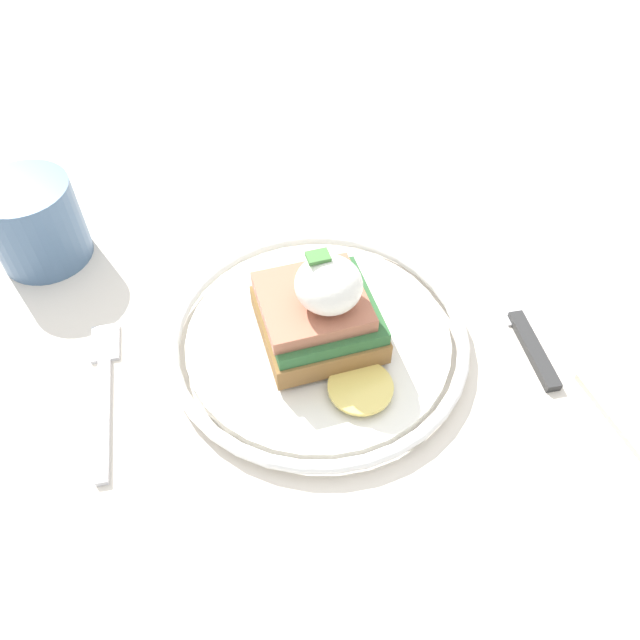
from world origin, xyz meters
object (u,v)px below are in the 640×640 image
(knife, at_px, (514,315))
(cup, at_px, (34,222))
(sandwich, at_px, (322,314))
(fork, at_px, (104,388))
(plate, at_px, (320,342))

(knife, bearing_deg, cup, 152.96)
(sandwich, xyz_separation_m, knife, (0.16, -0.01, -0.04))
(cup, bearing_deg, fork, -77.08)
(plate, bearing_deg, knife, -4.96)
(plate, height_order, cup, cup)
(sandwich, height_order, cup, sandwich)
(plate, bearing_deg, fork, 177.09)
(fork, relative_size, knife, 0.77)
(plate, xyz_separation_m, knife, (0.17, -0.01, -0.01))
(sandwich, relative_size, knife, 0.67)
(plate, distance_m, cup, 0.27)
(plate, xyz_separation_m, cup, (-0.21, 0.18, 0.03))
(sandwich, bearing_deg, plate, 112.34)
(cup, bearing_deg, sandwich, -40.52)
(cup, bearing_deg, plate, -40.33)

